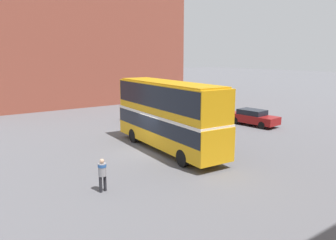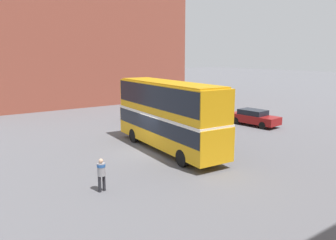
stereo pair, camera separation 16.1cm
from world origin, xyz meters
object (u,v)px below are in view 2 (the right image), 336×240
double_decker_bus (168,112)px  parked_car_side_street (143,114)px  pedestrian_foreground (101,171)px  parked_car_kerb_near (180,107)px  parked_car_kerb_far (254,117)px

double_decker_bus → parked_car_side_street: 10.45m
pedestrian_foreground → parked_car_side_street: pedestrian_foreground is taller
double_decker_bus → pedestrian_foreground: double_decker_bus is taller
parked_car_kerb_near → parked_car_side_street: parked_car_side_street is taller
parked_car_kerb_near → parked_car_side_street: (1.34, -5.68, 0.03)m
double_decker_bus → pedestrian_foreground: (3.91, -6.68, -1.71)m
parked_car_kerb_near → double_decker_bus: bearing=-28.6°
parked_car_kerb_near → parked_car_kerb_far: (8.83, 1.96, 0.01)m
double_decker_bus → parked_car_kerb_near: (-10.91, 9.42, -1.96)m
pedestrian_foreground → parked_car_kerb_far: size_ratio=0.34×
double_decker_bus → parked_car_side_street: bearing=162.0°
parked_car_side_street → parked_car_kerb_near: bearing=-86.9°
pedestrian_foreground → parked_car_kerb_near: 21.89m
parked_car_side_street → pedestrian_foreground: bearing=132.1°
parked_car_kerb_far → pedestrian_foreground: bearing=-77.7°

